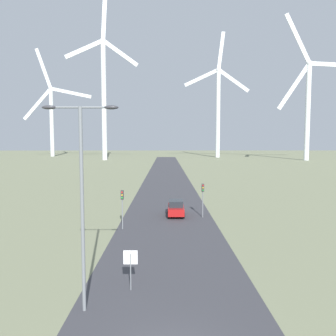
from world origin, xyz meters
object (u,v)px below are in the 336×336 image
at_px(wind_turbine_center, 218,104).
at_px(wind_turbine_right, 308,99).
at_px(stop_sign_near, 131,262).
at_px(traffic_light_post_near_right, 203,193).
at_px(car_approaching, 176,208).
at_px(wind_turbine_left, 104,89).
at_px(traffic_light_post_near_left, 122,201).
at_px(wind_turbine_far_left, 51,113).
at_px(streetlamp, 82,184).

height_order(wind_turbine_center, wind_turbine_right, wind_turbine_center).
xyz_separation_m(stop_sign_near, traffic_light_post_near_right, (6.15, 18.01, 1.17)).
height_order(car_approaching, wind_turbine_left, wind_turbine_left).
relative_size(car_approaching, wind_turbine_center, 0.06).
xyz_separation_m(traffic_light_post_near_left, wind_turbine_far_left, (-61.02, 157.53, 22.16)).
bearing_deg(traffic_light_post_near_right, car_approaching, 166.26).
bearing_deg(wind_turbine_far_left, wind_turbine_right, -17.66).
relative_size(car_approaching, wind_turbine_right, 0.06).
relative_size(streetlamp, car_approaching, 2.48).
xyz_separation_m(streetlamp, traffic_light_post_near_right, (8.25, 20.26, -3.64)).
bearing_deg(stop_sign_near, wind_turbine_right, 63.11).
relative_size(stop_sign_near, wind_turbine_center, 0.04).
bearing_deg(traffic_light_post_near_right, wind_turbine_right, 61.90).
xyz_separation_m(traffic_light_post_near_left, wind_turbine_left, (-23.97, 119.98, 29.51)).
height_order(traffic_light_post_near_left, wind_turbine_right, wind_turbine_right).
distance_m(streetlamp, stop_sign_near, 5.71).
relative_size(wind_turbine_far_left, wind_turbine_right, 0.94).
height_order(traffic_light_post_near_left, wind_turbine_center, wind_turbine_center).
xyz_separation_m(streetlamp, wind_turbine_left, (-24.08, 135.36, 25.87)).
bearing_deg(car_approaching, wind_turbine_far_left, 113.60).
relative_size(traffic_light_post_near_right, wind_turbine_left, 0.05).
height_order(streetlamp, traffic_light_post_near_left, streetlamp).
relative_size(stop_sign_near, wind_turbine_left, 0.03).
bearing_deg(traffic_light_post_near_left, wind_turbine_center, 77.47).
height_order(stop_sign_near, traffic_light_post_near_right, traffic_light_post_near_right).
distance_m(stop_sign_near, wind_turbine_right, 147.62).
bearing_deg(wind_turbine_far_left, traffic_light_post_near_left, -68.83).
height_order(traffic_light_post_near_left, traffic_light_post_near_right, same).
relative_size(stop_sign_near, traffic_light_post_near_right, 0.61).
height_order(wind_turbine_far_left, wind_turbine_center, wind_turbine_center).
bearing_deg(wind_turbine_center, wind_turbine_right, -37.96).
distance_m(streetlamp, wind_turbine_right, 149.78).
xyz_separation_m(traffic_light_post_near_left, wind_turbine_right, (67.94, 116.48, 24.73)).
height_order(streetlamp, car_approaching, streetlamp).
relative_size(wind_turbine_far_left, wind_turbine_left, 0.84).
xyz_separation_m(streetlamp, wind_turbine_right, (67.83, 131.87, 21.10)).
xyz_separation_m(wind_turbine_far_left, wind_turbine_right, (128.96, -41.05, 2.57)).
height_order(streetlamp, traffic_light_post_near_right, streetlamp).
bearing_deg(wind_turbine_left, stop_sign_near, -78.88).
xyz_separation_m(traffic_light_post_near_right, wind_turbine_left, (-32.32, 115.10, 29.51)).
height_order(stop_sign_near, traffic_light_post_near_left, traffic_light_post_near_left).
height_order(car_approaching, wind_turbine_far_left, wind_turbine_far_left).
height_order(traffic_light_post_near_right, wind_turbine_center, wind_turbine_center).
distance_m(wind_turbine_left, wind_turbine_center, 61.30).
bearing_deg(stop_sign_near, streetlamp, -133.01).
distance_m(stop_sign_near, traffic_light_post_near_left, 13.37).
relative_size(streetlamp, traffic_light_post_near_right, 2.69).
xyz_separation_m(traffic_light_post_near_left, wind_turbine_center, (32.11, 144.44, 25.76)).
bearing_deg(traffic_light_post_near_left, car_approaching, 46.22).
bearing_deg(wind_turbine_left, wind_turbine_far_left, 134.61).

